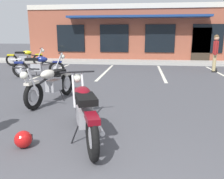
{
  "coord_description": "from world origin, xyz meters",
  "views": [
    {
      "loc": [
        0.43,
        -1.55,
        1.64
      ],
      "look_at": [
        -0.19,
        3.14,
        0.55
      ],
      "focal_mm": 37.79,
      "sensor_mm": 36.0,
      "label": 1
    }
  ],
  "objects_px": {
    "motorcycle_silver_naked": "(25,57)",
    "helmet_on_pavement": "(23,139)",
    "person_in_black_shirt": "(215,51)",
    "motorcycle_black_cruiser": "(51,84)",
    "motorcycle_blue_standard": "(39,66)",
    "motorcycle_foreground_classic": "(84,111)"
  },
  "relations": [
    {
      "from": "motorcycle_silver_naked",
      "to": "helmet_on_pavement",
      "type": "xyz_separation_m",
      "value": [
        4.7,
        -9.25,
        -0.33
      ]
    },
    {
      "from": "motorcycle_silver_naked",
      "to": "person_in_black_shirt",
      "type": "xyz_separation_m",
      "value": [
        9.66,
        -1.06,
        0.49
      ]
    },
    {
      "from": "motorcycle_black_cruiser",
      "to": "person_in_black_shirt",
      "type": "relative_size",
      "value": 1.24
    },
    {
      "from": "motorcycle_blue_standard",
      "to": "person_in_black_shirt",
      "type": "xyz_separation_m",
      "value": [
        7.34,
        2.36,
        0.49
      ]
    },
    {
      "from": "helmet_on_pavement",
      "to": "motorcycle_silver_naked",
      "type": "bearing_deg",
      "value": 116.93
    },
    {
      "from": "motorcycle_silver_naked",
      "to": "motorcycle_blue_standard",
      "type": "relative_size",
      "value": 0.99
    },
    {
      "from": "person_in_black_shirt",
      "to": "helmet_on_pavement",
      "type": "xyz_separation_m",
      "value": [
        -4.96,
        -8.19,
        -0.82
      ]
    },
    {
      "from": "person_in_black_shirt",
      "to": "helmet_on_pavement",
      "type": "relative_size",
      "value": 6.44
    },
    {
      "from": "motorcycle_foreground_classic",
      "to": "person_in_black_shirt",
      "type": "height_order",
      "value": "person_in_black_shirt"
    },
    {
      "from": "motorcycle_blue_standard",
      "to": "person_in_black_shirt",
      "type": "bearing_deg",
      "value": 17.85
    },
    {
      "from": "motorcycle_foreground_classic",
      "to": "helmet_on_pavement",
      "type": "bearing_deg",
      "value": -150.57
    },
    {
      "from": "motorcycle_silver_naked",
      "to": "helmet_on_pavement",
      "type": "bearing_deg",
      "value": -63.07
    },
    {
      "from": "motorcycle_blue_standard",
      "to": "person_in_black_shirt",
      "type": "height_order",
      "value": "person_in_black_shirt"
    },
    {
      "from": "helmet_on_pavement",
      "to": "motorcycle_blue_standard",
      "type": "bearing_deg",
      "value": 112.13
    },
    {
      "from": "motorcycle_silver_naked",
      "to": "motorcycle_blue_standard",
      "type": "distance_m",
      "value": 4.14
    },
    {
      "from": "motorcycle_silver_naked",
      "to": "person_in_black_shirt",
      "type": "relative_size",
      "value": 1.24
    },
    {
      "from": "motorcycle_black_cruiser",
      "to": "helmet_on_pavement",
      "type": "xyz_separation_m",
      "value": [
        0.52,
        -2.46,
        -0.33
      ]
    },
    {
      "from": "motorcycle_foreground_classic",
      "to": "helmet_on_pavement",
      "type": "height_order",
      "value": "motorcycle_foreground_classic"
    },
    {
      "from": "motorcycle_silver_naked",
      "to": "motorcycle_blue_standard",
      "type": "bearing_deg",
      "value": -55.76
    },
    {
      "from": "motorcycle_foreground_classic",
      "to": "person_in_black_shirt",
      "type": "relative_size",
      "value": 1.2
    },
    {
      "from": "motorcycle_blue_standard",
      "to": "motorcycle_black_cruiser",
      "type": "bearing_deg",
      "value": -61.21
    },
    {
      "from": "motorcycle_black_cruiser",
      "to": "motorcycle_foreground_classic",
      "type": "bearing_deg",
      "value": -55.98
    }
  ]
}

